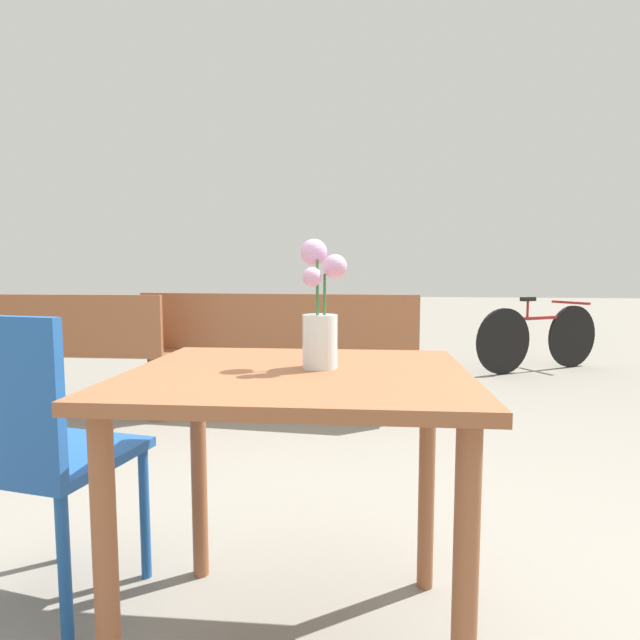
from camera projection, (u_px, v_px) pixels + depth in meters
The scene contains 6 objects.
table_front at pixel (298, 417), 1.27m from camera, with size 0.88×0.74×0.75m.
flower_vase at pixel (320, 320), 1.28m from camera, with size 0.13×0.14×0.33m.
cafe_chair at pixel (34, 445), 1.39m from camera, with size 0.45×0.45×0.89m.
bench_near at pixel (277, 345), 3.56m from camera, with size 2.01×0.46×0.85m.
bench_middle at pixel (51, 350), 3.45m from camera, with size 1.68×0.42×0.85m.
bicycle at pixel (539, 337), 5.07m from camera, with size 1.39×0.86×0.75m.
Camera 1 is at (0.22, -1.22, 0.99)m, focal length 28.00 mm.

